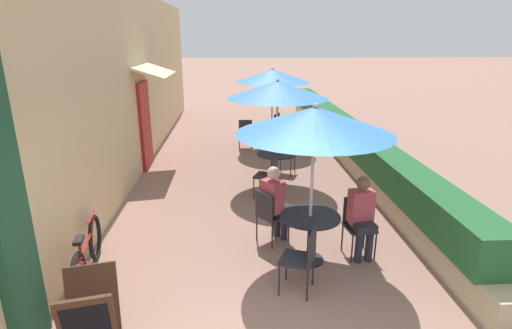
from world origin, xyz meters
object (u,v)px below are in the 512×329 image
coffee_cup_mid (277,150)px  cafe_chair_far_back (290,135)px  cafe_chair_far_left (280,125)px  menu_board (91,318)px  cafe_chair_mid_left (269,173)px  cafe_chair_far_right (245,131)px  patio_table_near (310,227)px  cafe_chair_near_back (358,221)px  seated_patron_near_back (362,214)px  patio_table_mid (276,161)px  patio_umbrella_near (315,121)px  patio_table_far (272,130)px  cafe_chair_near_left (269,213)px  patio_umbrella_far (272,76)px  bicycle_leaning (87,256)px  patio_umbrella_mid (278,90)px  cafe_chair_near_right (303,256)px  seated_patron_near_left (275,201)px  cafe_chair_mid_right (283,152)px

coffee_cup_mid → cafe_chair_far_back: size_ratio=0.10×
cafe_chair_far_back → cafe_chair_far_left: bearing=-24.3°
coffee_cup_mid → menu_board: size_ratio=0.10×
cafe_chair_mid_left → cafe_chair_far_right: (-0.35, 3.71, 0.00)m
patio_table_near → cafe_chair_near_back: bearing=13.3°
cafe_chair_near_back → menu_board: size_ratio=1.00×
seated_patron_near_back → patio_table_mid: 3.24m
patio_umbrella_near → patio_table_far: patio_umbrella_near is taller
cafe_chair_near_back → cafe_chair_mid_left: 2.52m
patio_table_near → cafe_chair_far_left: bearing=87.0°
patio_table_near → cafe_chair_near_left: size_ratio=0.98×
patio_table_far → patio_umbrella_far: bearing=0.0°
cafe_chair_far_right → bicycle_leaning: size_ratio=0.50×
cafe_chair_near_back → cafe_chair_far_back: bearing=-94.8°
cafe_chair_far_right → cafe_chair_mid_left: bearing=-84.2°
cafe_chair_near_left → cafe_chair_far_right: size_ratio=1.00×
patio_umbrella_far → patio_umbrella_mid: bearing=-93.5°
patio_table_mid → cafe_chair_far_left: (0.51, 3.74, -0.02)m
cafe_chair_near_right → cafe_chair_far_back: same height
cafe_chair_near_right → coffee_cup_mid: (0.09, 4.04, 0.24)m
patio_table_mid → seated_patron_near_back: bearing=-73.7°
patio_table_near → patio_table_mid: size_ratio=1.00×
patio_table_near → cafe_chair_near_left: cafe_chair_near_left is taller
seated_patron_near_left → patio_umbrella_mid: bearing=135.7°
cafe_chair_near_left → cafe_chair_mid_right: 3.40m
patio_table_near → cafe_chair_mid_right: bearing=88.8°
patio_table_near → cafe_chair_near_left: (-0.53, 0.56, -0.02)m
patio_table_mid → cafe_chair_far_left: bearing=82.3°
patio_table_near → cafe_chair_near_back: cafe_chair_near_back is taller
seated_patron_near_left → patio_table_mid: bearing=135.7°
cafe_chair_mid_right → bicycle_leaning: (-3.12, -4.20, -0.17)m
cafe_chair_near_back → bicycle_leaning: (-3.78, -0.47, -0.17)m
patio_table_mid → coffee_cup_mid: bearing=83.7°
cafe_chair_far_left → bicycle_leaning: cafe_chair_far_left is taller
patio_table_far → patio_umbrella_far: size_ratio=0.37×
seated_patron_near_left → cafe_chair_far_left: size_ratio=1.44×
coffee_cup_mid → patio_umbrella_far: patio_umbrella_far is taller
patio_table_near → patio_table_far: size_ratio=1.00×
patio_umbrella_mid → cafe_chair_mid_left: size_ratio=2.65×
patio_table_mid → patio_umbrella_far: patio_umbrella_far is taller
cafe_chair_mid_left → patio_umbrella_far: patio_umbrella_far is taller
coffee_cup_mid → cafe_chair_far_right: bearing=101.8°
patio_umbrella_near → seated_patron_near_back: 1.59m
cafe_chair_far_right → cafe_chair_far_left: bearing=35.7°
cafe_chair_near_left → cafe_chair_mid_right: same height
cafe_chair_near_left → menu_board: (-1.99, -2.22, -0.09)m
patio_umbrella_mid → patio_umbrella_far: same height
patio_table_near → cafe_chair_far_left: cafe_chair_far_left is taller
cafe_chair_near_right → patio_umbrella_mid: patio_umbrella_mid is taller
cafe_chair_near_right → cafe_chair_mid_right: (0.31, 4.65, 0.00)m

